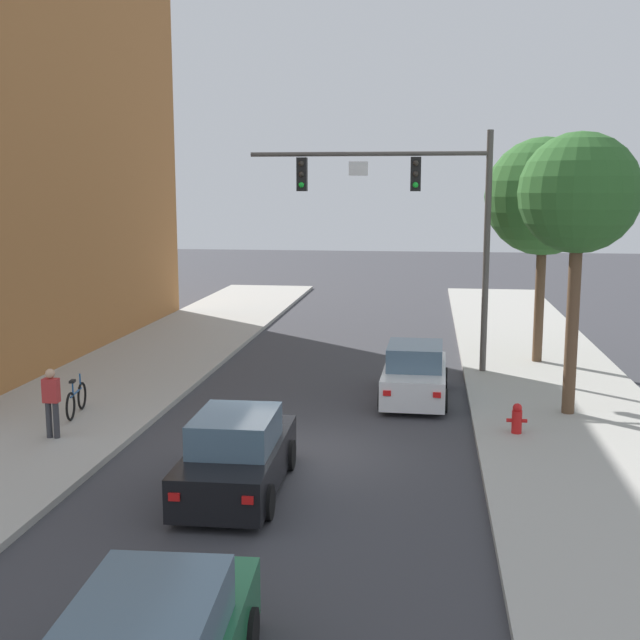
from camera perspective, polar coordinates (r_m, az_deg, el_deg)
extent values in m
plane|color=#38383D|center=(18.04, -1.64, -9.62)|extent=(120.00, 120.00, 0.00)
cube|color=#A8A59E|center=(20.08, -20.46, -8.01)|extent=(5.00, 60.00, 0.15)
cube|color=#A8A59E|center=(18.17, 19.34, -9.76)|extent=(5.00, 60.00, 0.15)
cylinder|color=#514C47|center=(25.41, 11.82, 4.71)|extent=(0.20, 0.20, 7.50)
cylinder|color=#514C47|center=(25.37, 3.46, 11.78)|extent=(7.45, 0.14, 0.14)
cube|color=black|center=(25.28, 6.87, 10.32)|extent=(0.32, 0.28, 1.05)
sphere|color=#2D2823|center=(25.14, 6.87, 11.08)|extent=(0.18, 0.18, 0.18)
sphere|color=#2D2823|center=(25.13, 6.86, 10.33)|extent=(0.18, 0.18, 0.18)
sphere|color=green|center=(25.13, 6.84, 9.58)|extent=(0.18, 0.18, 0.18)
cube|color=black|center=(25.59, -1.30, 10.37)|extent=(0.32, 0.28, 1.05)
sphere|color=#2D2823|center=(25.45, -1.35, 11.12)|extent=(0.18, 0.18, 0.18)
sphere|color=#2D2823|center=(25.44, -1.35, 10.38)|extent=(0.18, 0.18, 0.18)
sphere|color=green|center=(25.44, -1.35, 9.63)|extent=(0.18, 0.18, 0.18)
cube|color=white|center=(25.36, 2.76, 10.77)|extent=(0.60, 0.03, 0.44)
cube|color=silver|center=(22.68, 6.80, -4.24)|extent=(1.78, 4.23, 0.80)
cube|color=slate|center=(22.38, 6.82, -2.54)|extent=(1.54, 2.03, 0.64)
cylinder|color=black|center=(24.04, 4.97, -4.02)|extent=(0.23, 0.64, 0.64)
cylinder|color=black|center=(23.99, 8.83, -4.13)|extent=(0.23, 0.64, 0.64)
cylinder|color=black|center=(21.52, 4.50, -5.61)|extent=(0.23, 0.64, 0.64)
cylinder|color=black|center=(21.47, 8.82, -5.73)|extent=(0.23, 0.64, 0.64)
cube|color=red|center=(20.63, 4.81, -5.24)|extent=(0.20, 0.04, 0.14)
cube|color=red|center=(20.59, 8.37, -5.34)|extent=(0.20, 0.04, 0.14)
cube|color=black|center=(15.91, -5.90, -10.16)|extent=(1.78, 4.23, 0.80)
cube|color=slate|center=(15.55, -6.06, -7.84)|extent=(1.54, 2.03, 0.64)
cylinder|color=black|center=(17.37, -7.58, -9.34)|extent=(0.23, 0.64, 0.64)
cylinder|color=black|center=(17.06, -2.24, -9.62)|extent=(0.23, 0.64, 0.64)
cylinder|color=black|center=(15.01, -10.06, -12.45)|extent=(0.23, 0.64, 0.64)
cylinder|color=black|center=(14.65, -3.84, -12.89)|extent=(0.23, 0.64, 0.64)
cube|color=red|center=(14.11, -10.40, -12.35)|extent=(0.20, 0.04, 0.14)
cube|color=red|center=(13.81, -5.20, -12.73)|extent=(0.20, 0.04, 0.14)
cube|color=slate|center=(9.30, -12.17, -20.35)|extent=(1.61, 2.08, 0.64)
cylinder|color=black|center=(11.20, -13.94, -20.58)|extent=(0.25, 0.65, 0.64)
cylinder|color=black|center=(10.83, -5.21, -21.43)|extent=(0.25, 0.65, 0.64)
cylinder|color=#333338|center=(19.65, -18.82, -6.78)|extent=(0.14, 0.14, 0.85)
cylinder|color=#333338|center=(19.57, -18.34, -6.81)|extent=(0.14, 0.14, 0.85)
cube|color=#B72D2D|center=(19.43, -18.69, -4.80)|extent=(0.36, 0.22, 0.56)
sphere|color=tan|center=(19.34, -18.75, -3.65)|extent=(0.22, 0.22, 0.22)
torus|color=black|center=(21.89, -16.66, -5.21)|extent=(0.17, 0.72, 0.72)
torus|color=black|center=(20.91, -17.41, -5.92)|extent=(0.17, 0.72, 0.72)
cylinder|color=#194C8C|center=(21.35, -17.06, -4.99)|extent=(0.20, 0.94, 0.05)
cylinder|color=#194C8C|center=(21.06, -17.27, -4.69)|extent=(0.04, 0.04, 0.35)
cylinder|color=#194C8C|center=(21.69, -16.79, -4.20)|extent=(0.04, 0.04, 0.40)
cube|color=black|center=(21.02, -17.29, -4.21)|extent=(0.16, 0.26, 0.06)
cylinder|color=red|center=(19.56, 13.90, -7.07)|extent=(0.24, 0.24, 0.55)
sphere|color=red|center=(19.47, 13.94, -6.13)|extent=(0.22, 0.22, 0.22)
cylinder|color=red|center=(19.53, 13.37, -6.99)|extent=(0.12, 0.09, 0.09)
cylinder|color=red|center=(19.57, 14.43, -7.00)|extent=(0.12, 0.09, 0.09)
cylinder|color=brown|center=(21.22, 17.59, -0.49)|extent=(0.32, 0.32, 4.50)
sphere|color=#2D6028|center=(20.94, 18.04, 8.65)|extent=(3.00, 3.00, 3.00)
cylinder|color=brown|center=(27.48, 15.42, 1.28)|extent=(0.32, 0.32, 4.04)
sphere|color=#2D6028|center=(27.23, 15.73, 8.50)|extent=(3.84, 3.84, 3.84)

